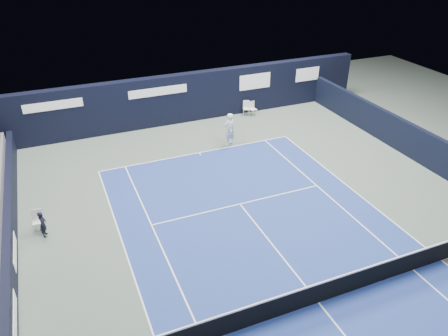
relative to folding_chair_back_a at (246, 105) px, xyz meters
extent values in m
plane|color=#4D5C52|center=(-4.79, -13.92, -0.64)|extent=(48.00, 48.00, 0.00)
cube|color=navy|center=(-4.79, -15.92, -0.64)|extent=(10.97, 23.77, 0.01)
cube|color=black|center=(5.71, -9.92, 0.26)|extent=(0.30, 22.00, 1.80)
cube|color=silver|center=(-0.05, -0.12, -0.20)|extent=(0.55, 0.54, 0.04)
cube|color=silver|center=(0.02, 0.05, 0.07)|extent=(0.41, 0.19, 0.51)
cylinder|color=silver|center=(0.18, -0.04, -0.42)|extent=(0.02, 0.02, 0.45)
cylinder|color=silver|center=(-0.15, 0.10, -0.42)|extent=(0.02, 0.02, 0.45)
cylinder|color=silver|center=(0.05, -0.35, -0.42)|extent=(0.02, 0.02, 0.45)
cylinder|color=silver|center=(-0.29, -0.21, -0.42)|extent=(0.02, 0.02, 0.45)
cube|color=white|center=(0.03, 0.07, 0.15)|extent=(0.35, 0.21, 0.33)
cube|color=silver|center=(0.34, -0.33, -0.21)|extent=(0.46, 0.45, 0.04)
cube|color=silver|center=(0.32, -0.15, 0.05)|extent=(0.41, 0.08, 0.49)
cylinder|color=silver|center=(0.50, -0.14, -0.43)|extent=(0.02, 0.02, 0.43)
cylinder|color=silver|center=(0.14, -0.19, -0.43)|extent=(0.02, 0.02, 0.43)
cylinder|color=silver|center=(0.54, -0.47, -0.43)|extent=(0.02, 0.02, 0.43)
cylinder|color=silver|center=(0.19, -0.52, -0.43)|extent=(0.02, 0.02, 0.43)
cube|color=silver|center=(-13.28, -8.07, -0.21)|extent=(0.44, 0.42, 0.04)
cube|color=silver|center=(-13.27, -7.88, 0.04)|extent=(0.41, 0.06, 0.49)
cylinder|color=silver|center=(-13.10, -7.91, -0.43)|extent=(0.02, 0.02, 0.43)
cylinder|color=silver|center=(-13.45, -7.89, -0.43)|extent=(0.02, 0.02, 0.43)
cylinder|color=silver|center=(-13.12, -8.24, -0.43)|extent=(0.02, 0.02, 0.43)
cylinder|color=silver|center=(-13.47, -8.22, -0.43)|extent=(0.02, 0.02, 0.43)
imported|color=black|center=(-13.08, -8.52, -0.07)|extent=(0.36, 0.47, 1.15)
cube|color=white|center=(-4.79, -4.04, -0.63)|extent=(10.97, 0.06, 0.00)
cube|color=white|center=(0.69, -15.92, -0.63)|extent=(0.06, 23.77, 0.00)
cube|color=white|center=(-0.68, -15.92, -0.63)|extent=(0.06, 23.77, 0.00)
cube|color=white|center=(-4.79, -9.52, -0.63)|extent=(8.23, 0.06, 0.00)
cube|color=white|center=(-4.79, -15.92, -0.63)|extent=(0.06, 12.80, 0.00)
cube|color=white|center=(-4.79, -4.19, -0.63)|extent=(0.06, 0.30, 0.00)
cube|color=black|center=(-4.79, -15.92, -0.18)|extent=(12.80, 0.03, 0.86)
cube|color=white|center=(-4.79, -15.92, 0.27)|extent=(12.80, 0.05, 0.06)
cube|color=black|center=(-4.79, 0.58, 0.91)|extent=(26.00, 0.60, 3.10)
cube|color=silver|center=(-11.79, 0.26, 1.66)|extent=(3.20, 0.02, 0.50)
cube|color=silver|center=(-5.79, 0.26, 1.66)|extent=(3.60, 0.02, 0.50)
cube|color=silver|center=(0.71, 0.26, 1.46)|extent=(2.20, 0.02, 1.00)
cube|color=silver|center=(4.71, 0.26, 1.46)|extent=(1.80, 0.02, 0.90)
cube|color=black|center=(-14.29, -9.92, -0.04)|extent=(0.30, 22.00, 1.20)
cube|color=silver|center=(-14.12, -13.42, -0.04)|extent=(0.02, 2.40, 0.45)
cube|color=silver|center=(-14.12, -9.92, -0.04)|extent=(0.02, 2.00, 0.45)
imported|color=white|center=(-2.83, -3.73, 0.32)|extent=(0.80, 0.63, 1.93)
cylinder|color=black|center=(-2.98, -4.03, 0.41)|extent=(0.03, 0.29, 0.13)
torus|color=black|center=(-2.98, -4.28, 0.51)|extent=(0.30, 0.13, 0.29)
camera|label=1|loc=(-11.82, -24.44, 10.55)|focal=35.00mm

